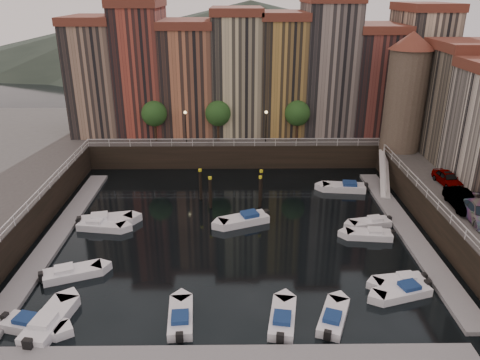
{
  "coord_description": "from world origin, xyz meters",
  "views": [
    {
      "loc": [
        0.13,
        -39.27,
        21.11
      ],
      "look_at": [
        0.61,
        4.0,
        3.37
      ],
      "focal_mm": 35.0,
      "sensor_mm": 36.0,
      "label": 1
    }
  ],
  "objects_px": {
    "corner_tower": "(406,90)",
    "gangway": "(384,171)",
    "boat_left_2": "(101,225)",
    "boat_left_1": "(71,273)",
    "car_c": "(480,213)",
    "boat_left_0": "(33,325)",
    "mooring_pilings": "(233,189)",
    "car_a": "(447,179)",
    "car_b": "(461,201)"
  },
  "relations": [
    {
      "from": "gangway",
      "to": "boat_left_0",
      "type": "distance_m",
      "value": 38.83
    },
    {
      "from": "corner_tower",
      "to": "boat_left_2",
      "type": "height_order",
      "value": "corner_tower"
    },
    {
      "from": "car_c",
      "to": "corner_tower",
      "type": "bearing_deg",
      "value": 93.96
    },
    {
      "from": "gangway",
      "to": "boat_left_1",
      "type": "height_order",
      "value": "gangway"
    },
    {
      "from": "car_a",
      "to": "gangway",
      "type": "bearing_deg",
      "value": 115.21
    },
    {
      "from": "gangway",
      "to": "car_a",
      "type": "bearing_deg",
      "value": -59.0
    },
    {
      "from": "boat_left_0",
      "to": "car_a",
      "type": "relative_size",
      "value": 1.17
    },
    {
      "from": "corner_tower",
      "to": "boat_left_0",
      "type": "xyz_separation_m",
      "value": [
        -33.41,
        -28.47,
        -9.84
      ]
    },
    {
      "from": "corner_tower",
      "to": "mooring_pilings",
      "type": "bearing_deg",
      "value": -156.31
    },
    {
      "from": "gangway",
      "to": "car_a",
      "type": "xyz_separation_m",
      "value": [
        4.04,
        -6.72,
        1.76
      ]
    },
    {
      "from": "corner_tower",
      "to": "gangway",
      "type": "height_order",
      "value": "corner_tower"
    },
    {
      "from": "corner_tower",
      "to": "gangway",
      "type": "distance_m",
      "value": 9.86
    },
    {
      "from": "car_b",
      "to": "corner_tower",
      "type": "bearing_deg",
      "value": 92.84
    },
    {
      "from": "boat_left_0",
      "to": "car_c",
      "type": "relative_size",
      "value": 0.89
    },
    {
      "from": "corner_tower",
      "to": "car_b",
      "type": "height_order",
      "value": "corner_tower"
    },
    {
      "from": "gangway",
      "to": "corner_tower",
      "type": "bearing_deg",
      "value": 57.2
    },
    {
      "from": "mooring_pilings",
      "to": "boat_left_0",
      "type": "bearing_deg",
      "value": -124.09
    },
    {
      "from": "gangway",
      "to": "car_b",
      "type": "height_order",
      "value": "car_b"
    },
    {
      "from": "corner_tower",
      "to": "gangway",
      "type": "bearing_deg",
      "value": -122.8
    },
    {
      "from": "mooring_pilings",
      "to": "boat_left_2",
      "type": "bearing_deg",
      "value": -156.19
    },
    {
      "from": "boat_left_2",
      "to": "car_c",
      "type": "height_order",
      "value": "car_c"
    },
    {
      "from": "mooring_pilings",
      "to": "car_b",
      "type": "xyz_separation_m",
      "value": [
        20.18,
        -7.7,
        2.11
      ]
    },
    {
      "from": "boat_left_1",
      "to": "car_b",
      "type": "height_order",
      "value": "car_b"
    },
    {
      "from": "car_a",
      "to": "car_b",
      "type": "distance_m",
      "value": 5.41
    },
    {
      "from": "mooring_pilings",
      "to": "car_b",
      "type": "height_order",
      "value": "car_b"
    },
    {
      "from": "boat_left_2",
      "to": "car_c",
      "type": "xyz_separation_m",
      "value": [
        33.17,
        -4.68,
        3.4
      ]
    },
    {
      "from": "boat_left_1",
      "to": "car_a",
      "type": "height_order",
      "value": "car_a"
    },
    {
      "from": "car_b",
      "to": "car_c",
      "type": "xyz_separation_m",
      "value": [
        0.46,
        -2.5,
        -0.0
      ]
    },
    {
      "from": "boat_left_1",
      "to": "boat_left_2",
      "type": "relative_size",
      "value": 1.0
    },
    {
      "from": "corner_tower",
      "to": "boat_left_1",
      "type": "bearing_deg",
      "value": -145.8
    },
    {
      "from": "boat_left_2",
      "to": "boat_left_1",
      "type": "bearing_deg",
      "value": -82.54
    },
    {
      "from": "boat_left_1",
      "to": "corner_tower",
      "type": "bearing_deg",
      "value": 13.32
    },
    {
      "from": "boat_left_1",
      "to": "boat_left_2",
      "type": "height_order",
      "value": "boat_left_1"
    },
    {
      "from": "boat_left_1",
      "to": "car_a",
      "type": "xyz_separation_m",
      "value": [
        33.98,
        11.1,
        3.32
      ]
    },
    {
      "from": "corner_tower",
      "to": "mooring_pilings",
      "type": "height_order",
      "value": "corner_tower"
    },
    {
      "from": "corner_tower",
      "to": "gangway",
      "type": "xyz_separation_m",
      "value": [
        -2.9,
        -4.5,
        -8.28
      ]
    },
    {
      "from": "car_a",
      "to": "boat_left_1",
      "type": "bearing_deg",
      "value": -167.69
    },
    {
      "from": "car_a",
      "to": "car_b",
      "type": "relative_size",
      "value": 0.86
    },
    {
      "from": "corner_tower",
      "to": "mooring_pilings",
      "type": "xyz_separation_m",
      "value": [
        -20.11,
        -8.82,
        -8.54
      ]
    },
    {
      "from": "boat_left_2",
      "to": "car_b",
      "type": "bearing_deg",
      "value": 5.16
    },
    {
      "from": "corner_tower",
      "to": "car_b",
      "type": "bearing_deg",
      "value": -89.74
    },
    {
      "from": "mooring_pilings",
      "to": "car_a",
      "type": "xyz_separation_m",
      "value": [
        21.24,
        -2.4,
        2.03
      ]
    },
    {
      "from": "boat_left_0",
      "to": "boat_left_1",
      "type": "relative_size",
      "value": 0.97
    },
    {
      "from": "boat_left_0",
      "to": "boat_left_1",
      "type": "height_order",
      "value": "boat_left_1"
    },
    {
      "from": "gangway",
      "to": "car_b",
      "type": "xyz_separation_m",
      "value": [
        2.98,
        -12.03,
        1.84
      ]
    },
    {
      "from": "boat_left_2",
      "to": "corner_tower",
      "type": "bearing_deg",
      "value": 32.69
    },
    {
      "from": "boat_left_1",
      "to": "boat_left_2",
      "type": "xyz_separation_m",
      "value": [
        0.21,
        7.97,
        -0.0
      ]
    },
    {
      "from": "boat_left_1",
      "to": "gangway",
      "type": "bearing_deg",
      "value": 9.88
    },
    {
      "from": "corner_tower",
      "to": "boat_left_1",
      "type": "xyz_separation_m",
      "value": [
        -32.85,
        -22.32,
        -9.83
      ]
    },
    {
      "from": "car_b",
      "to": "car_c",
      "type": "distance_m",
      "value": 2.55
    }
  ]
}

